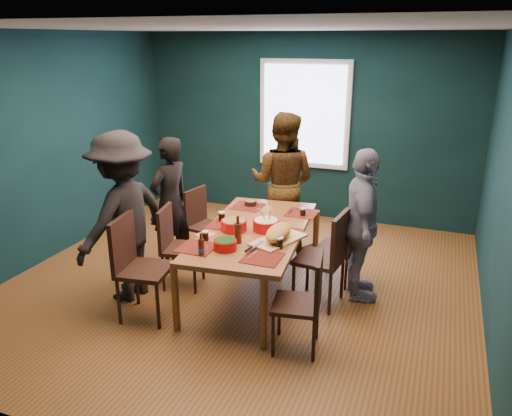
% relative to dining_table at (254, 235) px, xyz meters
% --- Properties ---
extents(room, '(5.01, 5.01, 2.71)m').
position_rel_dining_table_xyz_m(room, '(-0.22, 0.43, 0.69)').
color(room, '#9B562D').
rests_on(room, ground).
extents(dining_table, '(1.18, 2.06, 0.75)m').
position_rel_dining_table_xyz_m(dining_table, '(0.00, 0.00, 0.00)').
color(dining_table, brown).
rests_on(dining_table, floor).
extents(chair_left_far, '(0.47, 0.47, 0.88)m').
position_rel_dining_table_xyz_m(chair_left_far, '(-0.93, 0.65, -0.16)').
color(chair_left_far, black).
rests_on(chair_left_far, floor).
extents(chair_left_mid, '(0.48, 0.48, 0.90)m').
position_rel_dining_table_xyz_m(chair_left_mid, '(-0.89, -0.10, -0.15)').
color(chair_left_mid, black).
rests_on(chair_left_mid, floor).
extents(chair_left_near, '(0.52, 0.52, 1.02)m').
position_rel_dining_table_xyz_m(chair_left_near, '(-0.92, -0.80, -0.08)').
color(chair_left_near, black).
rests_on(chair_left_near, floor).
extents(chair_right_far, '(0.42, 0.42, 0.85)m').
position_rel_dining_table_xyz_m(chair_right_far, '(0.82, 0.61, -0.18)').
color(chair_right_far, black).
rests_on(chair_right_far, floor).
extents(chair_right_mid, '(0.50, 0.50, 1.00)m').
position_rel_dining_table_xyz_m(chair_right_mid, '(0.77, 0.07, -0.09)').
color(chair_right_mid, black).
rests_on(chair_right_mid, floor).
extents(chair_right_near, '(0.46, 0.46, 0.89)m').
position_rel_dining_table_xyz_m(chair_right_near, '(0.77, -0.77, -0.16)').
color(chair_right_near, black).
rests_on(chair_right_near, floor).
extents(person_far_left, '(0.51, 0.64, 1.55)m').
position_rel_dining_table_xyz_m(person_far_left, '(-1.21, 0.39, 0.10)').
color(person_far_left, black).
rests_on(person_far_left, floor).
extents(person_back, '(0.87, 0.68, 1.77)m').
position_rel_dining_table_xyz_m(person_back, '(-0.12, 1.30, 0.21)').
color(person_back, black).
rests_on(person_back, floor).
extents(person_right, '(0.63, 1.01, 1.60)m').
position_rel_dining_table_xyz_m(person_right, '(1.04, 0.34, 0.12)').
color(person_right, silver).
rests_on(person_right, floor).
extents(person_near_left, '(0.86, 1.24, 1.76)m').
position_rel_dining_table_xyz_m(person_near_left, '(-1.24, -0.48, 0.20)').
color(person_near_left, black).
rests_on(person_near_left, floor).
extents(bowl_salad, '(0.27, 0.27, 0.11)m').
position_rel_dining_table_xyz_m(bowl_salad, '(-0.18, -0.10, 0.13)').
color(bowl_salad, red).
rests_on(bowl_salad, dining_table).
extents(bowl_dumpling, '(0.27, 0.27, 0.25)m').
position_rel_dining_table_xyz_m(bowl_dumpling, '(0.12, 0.02, 0.13)').
color(bowl_dumpling, red).
rests_on(bowl_dumpling, dining_table).
extents(bowl_herbs, '(0.22, 0.22, 0.10)m').
position_rel_dining_table_xyz_m(bowl_herbs, '(-0.07, -0.58, 0.12)').
color(bowl_herbs, red).
rests_on(bowl_herbs, dining_table).
extents(cutting_board, '(0.47, 0.74, 0.16)m').
position_rel_dining_table_xyz_m(cutting_board, '(0.33, -0.22, 0.14)').
color(cutting_board, tan).
rests_on(cutting_board, dining_table).
extents(small_bowl, '(0.14, 0.14, 0.06)m').
position_rel_dining_table_xyz_m(small_bowl, '(-0.31, 0.69, 0.10)').
color(small_bowl, black).
rests_on(small_bowl, dining_table).
extents(beer_bottle_a, '(0.06, 0.06, 0.21)m').
position_rel_dining_table_xyz_m(beer_bottle_a, '(-0.21, -0.77, 0.15)').
color(beer_bottle_a, '#42170B').
rests_on(beer_bottle_a, dining_table).
extents(beer_bottle_b, '(0.07, 0.07, 0.27)m').
position_rel_dining_table_xyz_m(beer_bottle_b, '(-0.02, -0.39, 0.18)').
color(beer_bottle_b, '#42170B').
rests_on(beer_bottle_b, dining_table).
extents(cola_glass_a, '(0.07, 0.07, 0.09)m').
position_rel_dining_table_xyz_m(cola_glass_a, '(-0.34, -0.44, 0.12)').
color(cola_glass_a, black).
rests_on(cola_glass_a, dining_table).
extents(cola_glass_b, '(0.08, 0.08, 0.11)m').
position_rel_dining_table_xyz_m(cola_glass_b, '(0.39, -0.38, 0.13)').
color(cola_glass_b, black).
rests_on(cola_glass_b, dining_table).
extents(cola_glass_c, '(0.06, 0.06, 0.09)m').
position_rel_dining_table_xyz_m(cola_glass_c, '(0.36, 0.57, 0.12)').
color(cola_glass_c, black).
rests_on(cola_glass_c, dining_table).
extents(cola_glass_d, '(0.07, 0.07, 0.10)m').
position_rel_dining_table_xyz_m(cola_glass_d, '(-0.41, 0.10, 0.13)').
color(cola_glass_d, black).
rests_on(cola_glass_d, dining_table).
extents(napkin_a, '(0.14, 0.14, 0.00)m').
position_rel_dining_table_xyz_m(napkin_a, '(0.40, -0.01, 0.07)').
color(napkin_a, '#E57060').
rests_on(napkin_a, dining_table).
extents(napkin_b, '(0.19, 0.19, 0.00)m').
position_rel_dining_table_xyz_m(napkin_b, '(-0.40, -0.31, 0.07)').
color(napkin_b, '#E57060').
rests_on(napkin_b, dining_table).
extents(napkin_c, '(0.20, 0.20, 0.00)m').
position_rel_dining_table_xyz_m(napkin_c, '(0.37, -0.65, 0.07)').
color(napkin_c, '#E57060').
rests_on(napkin_c, dining_table).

